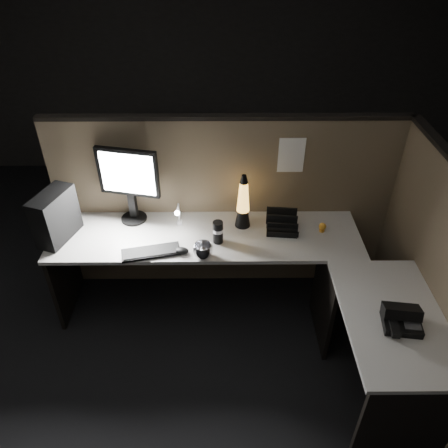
{
  "coord_description": "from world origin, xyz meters",
  "views": [
    {
      "loc": [
        -0.03,
        -1.96,
        2.73
      ],
      "look_at": [
        -0.02,
        0.35,
        1.01
      ],
      "focal_mm": 35.0,
      "sensor_mm": 36.0,
      "label": 1
    }
  ],
  "objects_px": {
    "monitor": "(129,178)",
    "lava_lamp": "(243,205)",
    "desk_phone": "(401,318)",
    "keyboard": "(151,252)",
    "pc_tower": "(55,216)"
  },
  "relations": [
    {
      "from": "monitor",
      "to": "lava_lamp",
      "type": "relative_size",
      "value": 1.35
    },
    {
      "from": "desk_phone",
      "to": "keyboard",
      "type": "bearing_deg",
      "value": 164.94
    },
    {
      "from": "pc_tower",
      "to": "desk_phone",
      "type": "relative_size",
      "value": 1.55
    },
    {
      "from": "lava_lamp",
      "to": "desk_phone",
      "type": "relative_size",
      "value": 1.82
    },
    {
      "from": "keyboard",
      "to": "desk_phone",
      "type": "height_order",
      "value": "desk_phone"
    },
    {
      "from": "monitor",
      "to": "desk_phone",
      "type": "bearing_deg",
      "value": -19.54
    },
    {
      "from": "pc_tower",
      "to": "lava_lamp",
      "type": "relative_size",
      "value": 0.85
    },
    {
      "from": "lava_lamp",
      "to": "desk_phone",
      "type": "bearing_deg",
      "value": -48.14
    },
    {
      "from": "desk_phone",
      "to": "lava_lamp",
      "type": "bearing_deg",
      "value": 139.79
    },
    {
      "from": "keyboard",
      "to": "desk_phone",
      "type": "bearing_deg",
      "value": -35.38
    },
    {
      "from": "keyboard",
      "to": "desk_phone",
      "type": "relative_size",
      "value": 1.69
    },
    {
      "from": "pc_tower",
      "to": "lava_lamp",
      "type": "bearing_deg",
      "value": 24.76
    },
    {
      "from": "pc_tower",
      "to": "lava_lamp",
      "type": "height_order",
      "value": "lava_lamp"
    },
    {
      "from": "lava_lamp",
      "to": "monitor",
      "type": "bearing_deg",
      "value": 173.39
    },
    {
      "from": "pc_tower",
      "to": "desk_phone",
      "type": "distance_m",
      "value": 2.39
    }
  ]
}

